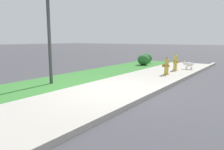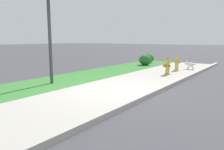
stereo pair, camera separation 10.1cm
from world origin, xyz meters
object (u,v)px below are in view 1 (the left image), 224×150
fire_hydrant_by_grass_verge (166,66)px  shrub_bush_near_lamp (144,60)px  fire_hydrant_mid_block (175,63)px  small_white_dog (188,64)px  shrub_bush_far_verge (147,58)px

fire_hydrant_by_grass_verge → shrub_bush_near_lamp: bearing=-8.7°
fire_hydrant_mid_block → shrub_bush_near_lamp: 2.59m
fire_hydrant_by_grass_verge → small_white_dog: (2.27, -0.28, -0.11)m
shrub_bush_near_lamp → shrub_bush_far_verge: (1.26, 0.42, -0.01)m
fire_hydrant_by_grass_verge → shrub_bush_far_verge: (3.94, 2.83, -0.06)m
fire_hydrant_mid_block → shrub_bush_far_verge: (2.46, 2.72, -0.09)m
fire_hydrant_mid_block → shrub_bush_far_verge: fire_hydrant_mid_block is taller
shrub_bush_near_lamp → shrub_bush_far_verge: shrub_bush_near_lamp is taller
fire_hydrant_by_grass_verge → small_white_dog: bearing=-57.8°
fire_hydrant_mid_block → shrub_bush_far_verge: size_ratio=1.14×
fire_hydrant_by_grass_verge → fire_hydrant_mid_block: bearing=-46.5°
fire_hydrant_mid_block → shrub_bush_far_verge: bearing=-120.5°
small_white_dog → shrub_bush_far_verge: (1.67, 3.11, 0.05)m
shrub_bush_near_lamp → shrub_bush_far_verge: size_ratio=1.03×
shrub_bush_near_lamp → fire_hydrant_mid_block: bearing=-117.6°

